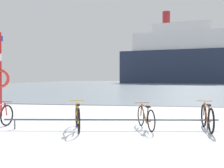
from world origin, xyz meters
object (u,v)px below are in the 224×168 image
(bicycle_3, at_px, (207,117))
(ferry_ship, at_px, (184,59))
(bicycle_1, at_px, (78,117))
(rescue_post, at_px, (1,76))
(bicycle_2, at_px, (146,117))

(bicycle_3, bearing_deg, ferry_ship, 83.49)
(bicycle_3, height_order, ferry_ship, ferry_ship)
(bicycle_1, bearing_deg, rescue_post, 150.08)
(bicycle_1, xyz_separation_m, rescue_post, (-3.75, 2.16, 1.20))
(bicycle_1, bearing_deg, bicycle_2, 14.69)
(bicycle_2, height_order, ferry_ship, ferry_ship)
(bicycle_2, bearing_deg, bicycle_3, 1.43)
(bicycle_3, relative_size, rescue_post, 0.52)
(bicycle_2, distance_m, rescue_post, 6.06)
(bicycle_1, distance_m, ferry_ship, 69.59)
(bicycle_1, distance_m, bicycle_2, 2.02)
(bicycle_1, relative_size, ferry_ship, 0.04)
(bicycle_2, xyz_separation_m, ferry_ship, (9.51, 67.81, 6.62))
(bicycle_3, relative_size, ferry_ship, 0.05)
(rescue_post, relative_size, ferry_ship, 0.09)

